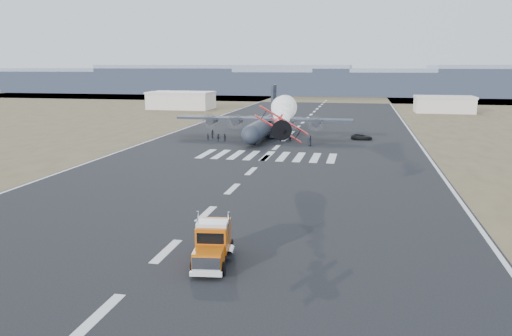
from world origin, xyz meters
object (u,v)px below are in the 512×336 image
(hangar_right, at_px, (444,104))
(crew_f, at_px, (290,138))
(support_vehicle, at_px, (362,137))
(crew_d, at_px, (310,140))
(semi_truck, at_px, (213,242))
(crew_e, at_px, (310,142))
(aerobatic_biplane, at_px, (279,125))
(crew_h, at_px, (224,137))
(crew_a, at_px, (261,137))
(transport_aircraft, at_px, (265,124))
(crew_c, at_px, (218,138))
(hangar_left, at_px, (181,100))
(crew_b, at_px, (213,134))
(crew_g, at_px, (208,137))

(hangar_right, xyz_separation_m, crew_f, (-44.42, -80.59, -2.21))
(support_vehicle, relative_size, crew_d, 2.73)
(semi_truck, relative_size, crew_e, 4.45)
(semi_truck, distance_m, support_vehicle, 77.75)
(semi_truck, bearing_deg, support_vehicle, 72.92)
(crew_e, bearing_deg, aerobatic_biplane, 42.17)
(crew_e, bearing_deg, crew_h, -59.19)
(crew_f, bearing_deg, crew_a, -88.82)
(aerobatic_biplane, distance_m, transport_aircraft, 62.42)
(aerobatic_biplane, height_order, crew_f, aerobatic_biplane)
(support_vehicle, relative_size, crew_f, 3.03)
(crew_a, relative_size, crew_e, 0.84)
(crew_d, bearing_deg, crew_c, 106.40)
(semi_truck, height_order, crew_f, semi_truck)
(semi_truck, xyz_separation_m, crew_c, (-18.96, 67.21, -0.94))
(hangar_left, distance_m, crew_c, 88.13)
(transport_aircraft, distance_m, crew_h, 11.08)
(crew_a, xyz_separation_m, crew_d, (11.44, -2.23, 0.10))
(hangar_left, bearing_deg, crew_a, -58.37)
(hangar_right, xyz_separation_m, crew_a, (-51.04, -81.24, -2.22))
(crew_e, relative_size, crew_h, 1.15)
(crew_a, bearing_deg, hangar_right, -65.89)
(hangar_left, distance_m, crew_f, 92.69)
(support_vehicle, distance_m, crew_h, 31.32)
(support_vehicle, distance_m, crew_e, 15.76)
(hangar_right, distance_m, crew_b, 101.12)
(crew_a, bearing_deg, crew_g, 64.21)
(crew_b, xyz_separation_m, crew_e, (23.48, -7.37, 0.03))
(crew_h, bearing_deg, support_vehicle, 153.29)
(support_vehicle, distance_m, crew_d, 13.81)
(crew_b, xyz_separation_m, crew_d, (23.30, -4.32, -0.03))
(crew_c, bearing_deg, hangar_left, 64.68)
(hangar_right, height_order, crew_a, hangar_right)
(crew_f, xyz_separation_m, crew_h, (-14.53, -2.63, 0.02))
(support_vehicle, height_order, crew_g, crew_g)
(transport_aircraft, relative_size, crew_h, 24.87)
(hangar_right, relative_size, crew_d, 11.51)
(semi_truck, relative_size, crew_g, 5.25)
(hangar_left, distance_m, crew_b, 82.07)
(transport_aircraft, bearing_deg, crew_g, -148.78)
(crew_e, bearing_deg, crew_g, -58.35)
(crew_c, relative_size, crew_d, 0.99)
(semi_truck, height_order, crew_d, semi_truck)
(semi_truck, bearing_deg, crew_b, 98.79)
(crew_d, bearing_deg, support_vehicle, -38.23)
(transport_aircraft, relative_size, crew_e, 21.57)
(aerobatic_biplane, bearing_deg, crew_f, 89.16)
(transport_aircraft, bearing_deg, semi_truck, -82.29)
(semi_truck, bearing_deg, crew_h, 96.68)
(crew_d, xyz_separation_m, crew_h, (-19.34, 0.24, -0.07))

